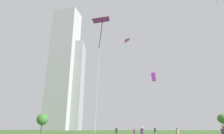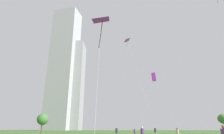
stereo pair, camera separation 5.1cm
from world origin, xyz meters
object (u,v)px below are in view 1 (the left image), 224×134
at_px(kite_flying_2, 101,21).
at_px(distant_highrise_0, 63,65).
at_px(person_standing_4, 116,131).
at_px(park_tree_2, 223,119).
at_px(kite_flying_3, 127,41).
at_px(person_standing_3, 178,133).
at_px(person_standing_6, 134,132).
at_px(person_standing_0, 142,133).
at_px(kite_flying_0, 154,77).
at_px(park_tree_1, 42,119).
at_px(person_standing_1, 155,131).
at_px(distant_highrise_1, 72,84).

bearing_deg(kite_flying_2, distant_highrise_0, 112.84).
distance_m(person_standing_4, park_tree_2, 20.71).
bearing_deg(kite_flying_3, person_standing_3, -77.27).
xyz_separation_m(person_standing_6, distant_highrise_0, (-53.25, 97.19, 49.79)).
distance_m(person_standing_0, kite_flying_0, 18.20).
height_order(kite_flying_0, kite_flying_3, kite_flying_3).
relative_size(kite_flying_2, park_tree_1, 3.31).
relative_size(person_standing_3, kite_flying_2, 0.10).
bearing_deg(person_standing_6, park_tree_2, -34.96).
bearing_deg(kite_flying_3, person_standing_4, -97.33).
relative_size(person_standing_3, park_tree_2, 0.39).
xyz_separation_m(person_standing_3, distant_highrise_0, (-58.53, 110.32, 49.75)).
bearing_deg(kite_flying_2, person_standing_1, 63.30).
distance_m(person_standing_6, kite_flying_3, 31.08).
xyz_separation_m(person_standing_1, kite_flying_3, (-4.88, 15.08, 27.61)).
relative_size(person_standing_0, kite_flying_0, 0.14).
bearing_deg(park_tree_1, person_standing_0, -43.86).
bearing_deg(person_standing_4, person_standing_6, 38.12).
height_order(person_standing_1, person_standing_3, person_standing_1).
xyz_separation_m(person_standing_1, person_standing_6, (-4.04, 1.09, -0.13)).
bearing_deg(person_standing_3, person_standing_0, 129.54).
xyz_separation_m(kite_flying_3, park_tree_1, (-20.69, -10.46, -25.07)).
relative_size(person_standing_1, person_standing_4, 1.00).
xyz_separation_m(person_standing_3, person_standing_4, (-8.64, 7.55, 0.08)).
height_order(person_standing_4, distant_highrise_0, distant_highrise_0).
bearing_deg(kite_flying_2, park_tree_1, 127.79).
bearing_deg(person_standing_6, person_standing_3, -96.58).
relative_size(person_standing_4, park_tree_2, 0.43).
xyz_separation_m(kite_flying_2, kite_flying_3, (3.77, 32.29, 13.15)).
distance_m(person_standing_1, person_standing_6, 4.18).
relative_size(kite_flying_0, kite_flying_3, 0.42).
xyz_separation_m(person_standing_0, park_tree_1, (-21.83, 20.98, 2.55)).
height_order(person_standing_1, kite_flying_2, kite_flying_2).
xyz_separation_m(person_standing_0, person_standing_3, (4.98, 4.33, -0.07)).
bearing_deg(kite_flying_0, person_standing_0, -105.35).
distance_m(person_standing_1, park_tree_2, 13.07).
height_order(person_standing_3, kite_flying_3, kite_flying_3).
distance_m(kite_flying_0, kite_flying_2, 17.98).
xyz_separation_m(kite_flying_0, kite_flying_2, (-8.84, -15.15, 3.94)).
relative_size(person_standing_3, park_tree_1, 0.34).
distance_m(kite_flying_2, kite_flying_3, 35.06).
xyz_separation_m(person_standing_4, distant_highrise_1, (-42.70, 108.29, 34.78)).
height_order(kite_flying_3, distant_highrise_0, distant_highrise_0).
bearing_deg(park_tree_1, kite_flying_2, -52.21).
bearing_deg(kite_flying_2, person_standing_4, 84.38).
bearing_deg(kite_flying_3, kite_flying_2, -96.66).
relative_size(kite_flying_2, kite_flying_3, 0.55).
bearing_deg(person_standing_0, distant_highrise_0, -165.29).
bearing_deg(person_standing_0, park_tree_1, -144.18).
xyz_separation_m(person_standing_0, kite_flying_3, (-1.14, 31.44, 27.63)).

